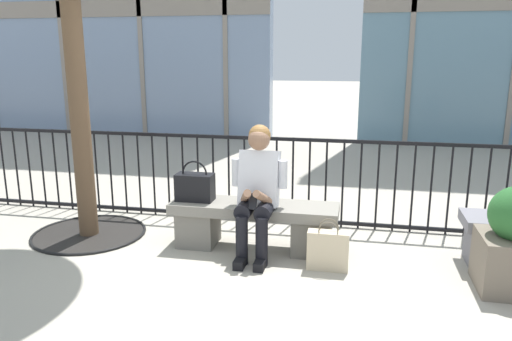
{
  "coord_description": "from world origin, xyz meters",
  "views": [
    {
      "loc": [
        0.93,
        -4.38,
        1.84
      ],
      "look_at": [
        0.0,
        0.1,
        0.75
      ],
      "focal_mm": 34.59,
      "sensor_mm": 36.0,
      "label": 1
    }
  ],
  "objects": [
    {
      "name": "seated_person_with_phone",
      "position": [
        0.06,
        -0.13,
        0.65
      ],
      "size": [
        0.52,
        0.66,
        1.21
      ],
      "color": "black",
      "rests_on": "ground"
    },
    {
      "name": "handbag_on_bench",
      "position": [
        -0.58,
        -0.01,
        0.59
      ],
      "size": [
        0.36,
        0.19,
        0.39
      ],
      "color": "black",
      "rests_on": "stone_bench"
    },
    {
      "name": "stone_bench",
      "position": [
        0.0,
        0.0,
        0.27
      ],
      "size": [
        1.6,
        0.44,
        0.45
      ],
      "color": "gray",
      "rests_on": "ground"
    },
    {
      "name": "shopping_bag",
      "position": [
        0.73,
        -0.34,
        0.18
      ],
      "size": [
        0.36,
        0.13,
        0.45
      ],
      "color": "beige",
      "rests_on": "ground"
    },
    {
      "name": "ground_plane",
      "position": [
        0.0,
        0.0,
        0.0
      ],
      "size": [
        60.0,
        60.0,
        0.0
      ],
      "primitive_type": "plane",
      "color": "#A8A091"
    },
    {
      "name": "plaza_railing",
      "position": [
        -0.0,
        0.77,
        0.49
      ],
      "size": [
        8.8,
        0.04,
        0.97
      ],
      "color": "black",
      "rests_on": "ground"
    }
  ]
}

